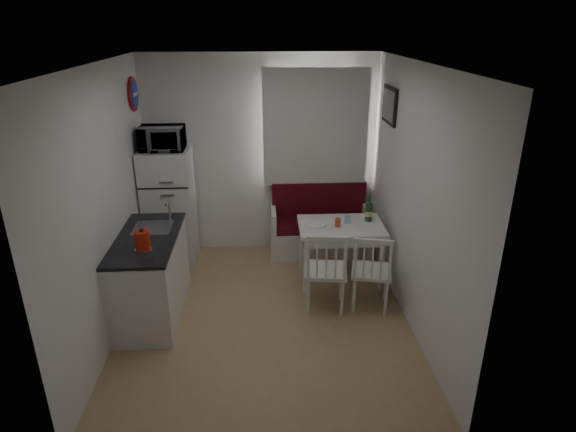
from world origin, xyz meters
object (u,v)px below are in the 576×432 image
chair_right (374,265)px  fridge (170,207)px  wine_bottle (369,208)px  dining_table (341,231)px  microwave (162,138)px  bench (320,231)px  chair_left (327,264)px  kitchen_counter (151,275)px  kettle (143,240)px

chair_right → fridge: fridge is taller
wine_bottle → dining_table: bearing=-163.6°
microwave → wine_bottle: (2.43, -0.54, -0.75)m
bench → wine_bottle: (0.48, -0.70, 0.59)m
wine_bottle → fridge: bearing=166.4°
dining_table → chair_left: bearing=-109.9°
kitchen_counter → wine_bottle: 2.57m
kitchen_counter → kettle: bearing=-81.7°
chair_left → wine_bottle: bearing=59.8°
kitchen_counter → bench: kitchen_counter is taller
dining_table → chair_left: (-0.25, -0.67, -0.07)m
chair_left → fridge: (-1.84, 1.35, 0.17)m
kitchen_counter → bench: (1.96, 1.36, -0.14)m
kitchen_counter → bench: bearing=34.6°
fridge → microwave: bearing=-90.0°
bench → kettle: kettle is taller
dining_table → bench: bearing=100.9°
kettle → wine_bottle: 2.60m
microwave → fridge: bearing=90.0°
dining_table → chair_right: (0.25, -0.66, -0.11)m
kitchen_counter → chair_left: size_ratio=2.60×
chair_left → microwave: (-1.84, 1.30, 1.06)m
microwave → kettle: microwave is taller
chair_left → wine_bottle: size_ratio=1.58×
chair_left → chair_right: 0.50m
chair_left → chair_right: size_ratio=1.02×
chair_right → fridge: (-2.34, 1.35, 0.20)m
microwave → dining_table: bearing=-16.9°
bench → chair_right: bench is taller
kettle → microwave: bearing=91.1°
fridge → kitchen_counter: bearing=-90.9°
chair_right → kettle: bearing=-161.0°
fridge → kettle: 1.60m
bench → fridge: bearing=-176.7°
kitchen_counter → microwave: size_ratio=2.52×
chair_right → fridge: bearing=163.2°
fridge → wine_bottle: (2.43, -0.59, 0.15)m
chair_left → microwave: microwave is taller
fridge → wine_bottle: bearing=-13.6°
wine_bottle → kitchen_counter: bearing=-165.0°
bench → microwave: bearing=-175.3°
bench → fridge: 2.00m
kitchen_counter → fridge: (0.02, 1.24, 0.30)m
chair_left → chair_right: (0.50, 0.01, -0.03)m
chair_right → kettle: 2.37m
dining_table → kettle: 2.27m
microwave → kettle: (0.03, -1.53, -0.63)m
dining_table → wine_bottle: size_ratio=3.10×
kitchen_counter → chair_left: (1.86, -0.11, 0.13)m
chair_right → microwave: microwave is taller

